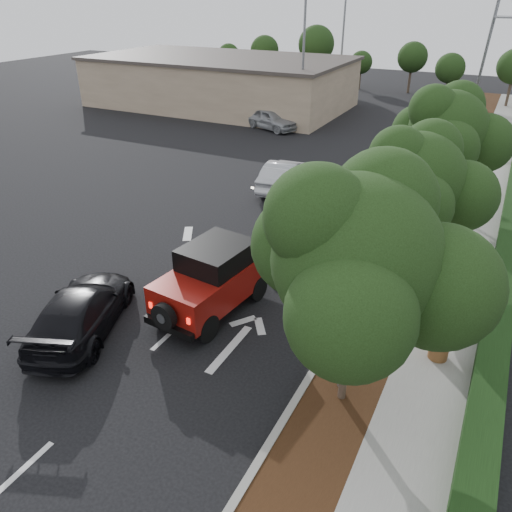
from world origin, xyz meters
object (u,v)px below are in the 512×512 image
Objects in this scene: black_suv_oncoming at (81,310)px; speed_hump_sign at (342,342)px; red_jeep at (216,277)px; silver_suv_ahead at (303,223)px.

black_suv_oncoming is 8.00m from speed_hump_sign.
red_jeep reaches higher than black_suv_oncoming.
silver_suv_ahead is at bearing 90.21° from red_jeep.
red_jeep is 2.00× the size of speed_hump_sign.
red_jeep is 4.24m from black_suv_oncoming.
black_suv_oncoming is (-3.67, -8.84, -0.08)m from silver_suv_ahead.
speed_hump_sign reaches higher than red_jeep.
black_suv_oncoming is at bearing -124.15° from silver_suv_ahead.
red_jeep is 0.91× the size of black_suv_oncoming.
silver_suv_ahead is at bearing -134.15° from black_suv_oncoming.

